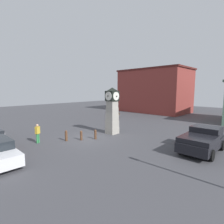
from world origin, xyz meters
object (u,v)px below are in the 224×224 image
bollard_near_tower (66,136)px  bollard_far_row (95,134)px  bollard_mid_row (81,135)px  clock_tower (112,110)px  bench (115,114)px  pedestrian_by_cars (38,132)px  pickup_truck (202,140)px

bollard_near_tower → bollard_far_row: bearing=55.9°
bollard_mid_row → bollard_far_row: bollard_far_row is taller
clock_tower → bollard_near_tower: size_ratio=4.97×
clock_tower → bollard_far_row: 3.42m
clock_tower → bollard_far_row: size_ratio=5.36×
bench → pedestrian_by_cars: (4.71, -15.43, 0.47)m
bollard_far_row → pedestrian_by_cars: size_ratio=0.54×
bollard_mid_row → pickup_truck: (9.33, 4.51, 0.47)m
bollard_near_tower → bench: bearing=114.2°
bollard_mid_row → pickup_truck: bearing=25.8°
bollard_near_tower → pickup_truck: (10.13, 5.64, 0.42)m
bench → pickup_truck: bearing=-25.5°
bollard_far_row → pedestrian_by_cars: bearing=-122.8°
clock_tower → bollard_near_tower: clock_tower is taller
clock_tower → bollard_near_tower: (-1.22, -4.98, -2.03)m
clock_tower → bench: clock_tower is taller
bollard_near_tower → bench: bollard_near_tower is taller
bollard_far_row → pickup_truck: bearing=21.4°
bollard_near_tower → pedestrian_by_cars: 2.51m
bollard_mid_row → pickup_truck: 10.38m
pedestrian_by_cars → bollard_far_row: bearing=57.2°
bollard_near_tower → bollard_mid_row: bearing=54.5°
bollard_near_tower → clock_tower: bearing=76.2°
pickup_truck → bench: 17.86m
bollard_mid_row → pickup_truck: size_ratio=0.18×
bench → bollard_far_row: bearing=-55.7°
pickup_truck → bench: pickup_truck is taller
bollard_mid_row → pedestrian_by_cars: bearing=-122.8°
bollard_mid_row → bench: bearing=119.1°
bollard_mid_row → clock_tower: bearing=83.8°
clock_tower → bollard_far_row: bearing=-83.4°
pickup_truck → pedestrian_by_cars: (-11.42, -7.75, 0.06)m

